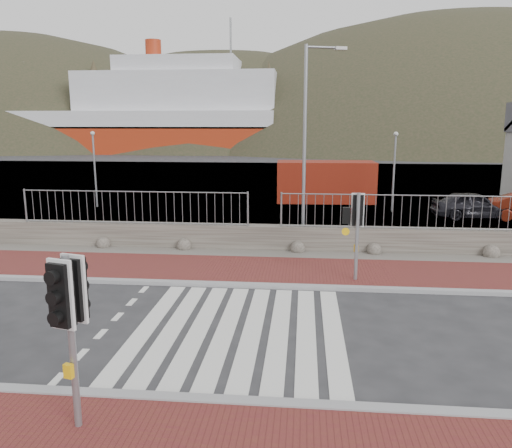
# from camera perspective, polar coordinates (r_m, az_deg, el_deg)

# --- Properties ---
(ground) EXTENTS (220.00, 220.00, 0.00)m
(ground) POSITION_cam_1_polar(r_m,az_deg,el_deg) (11.43, -1.96, -12.05)
(ground) COLOR #28282B
(ground) RESTS_ON ground
(sidewalk_far) EXTENTS (40.00, 3.00, 0.08)m
(sidewalk_far) POSITION_cam_1_polar(r_m,az_deg,el_deg) (15.62, 0.19, -5.34)
(sidewalk_far) COLOR maroon
(sidewalk_far) RESTS_ON ground
(kerb_near) EXTENTS (40.00, 0.25, 0.12)m
(kerb_near) POSITION_cam_1_polar(r_m,az_deg,el_deg) (8.76, -4.66, -19.54)
(kerb_near) COLOR gray
(kerb_near) RESTS_ON ground
(kerb_far) EXTENTS (40.00, 0.25, 0.12)m
(kerb_far) POSITION_cam_1_polar(r_m,az_deg,el_deg) (14.19, -0.38, -7.05)
(kerb_far) COLOR gray
(kerb_far) RESTS_ON ground
(zebra_crossing) EXTENTS (4.62, 5.60, 0.01)m
(zebra_crossing) POSITION_cam_1_polar(r_m,az_deg,el_deg) (11.42, -1.96, -12.02)
(zebra_crossing) COLOR silver
(zebra_crossing) RESTS_ON ground
(gravel_strip) EXTENTS (40.00, 1.50, 0.06)m
(gravel_strip) POSITION_cam_1_polar(r_m,az_deg,el_deg) (17.54, 0.79, -3.49)
(gravel_strip) COLOR #59544C
(gravel_strip) RESTS_ON ground
(stone_wall) EXTENTS (40.00, 0.60, 0.90)m
(stone_wall) POSITION_cam_1_polar(r_m,az_deg,el_deg) (18.21, 1.01, -1.56)
(stone_wall) COLOR #4D473F
(stone_wall) RESTS_ON ground
(railing) EXTENTS (18.07, 0.07, 1.22)m
(railing) POSITION_cam_1_polar(r_m,az_deg,el_deg) (17.80, 0.98, 2.63)
(railing) COLOR gray
(railing) RESTS_ON stone_wall
(quay) EXTENTS (120.00, 40.00, 0.50)m
(quay) POSITION_cam_1_polar(r_m,az_deg,el_deg) (38.58, 3.43, 4.68)
(quay) COLOR #4C4C4F
(quay) RESTS_ON ground
(water) EXTENTS (220.00, 50.00, 0.05)m
(water) POSITION_cam_1_polar(r_m,az_deg,el_deg) (73.44, 4.46, 7.90)
(water) COLOR #3F4C54
(water) RESTS_ON ground
(ferry) EXTENTS (50.00, 16.00, 20.00)m
(ferry) POSITION_cam_1_polar(r_m,az_deg,el_deg) (82.50, -13.16, 11.75)
(ferry) COLOR #992810
(ferry) RESTS_ON ground
(hills_backdrop) EXTENTS (254.00, 90.00, 100.00)m
(hills_backdrop) POSITION_cam_1_polar(r_m,az_deg,el_deg) (102.23, 8.34, -4.31)
(hills_backdrop) COLOR #252D1B
(hills_backdrop) RESTS_ON ground
(traffic_signal_near) EXTENTS (0.44, 0.33, 2.74)m
(traffic_signal_near) POSITION_cam_1_polar(r_m,az_deg,el_deg) (7.73, -20.56, -8.84)
(traffic_signal_near) COLOR gray
(traffic_signal_near) RESTS_ON ground
(traffic_signal_far) EXTENTS (0.62, 0.22, 2.62)m
(traffic_signal_far) POSITION_cam_1_polar(r_m,az_deg,el_deg) (14.49, 11.41, 0.67)
(traffic_signal_far) COLOR gray
(traffic_signal_far) RESTS_ON ground
(streetlight) EXTENTS (1.51, 0.57, 7.27)m
(streetlight) POSITION_cam_1_polar(r_m,az_deg,el_deg) (18.52, 5.96, 9.98)
(streetlight) COLOR gray
(streetlight) RESTS_ON ground
(shipping_container) EXTENTS (5.73, 2.58, 2.35)m
(shipping_container) POSITION_cam_1_polar(r_m,az_deg,el_deg) (29.67, 7.93, 4.83)
(shipping_container) COLOR maroon
(shipping_container) RESTS_ON ground
(car_a) EXTENTS (3.90, 1.70, 1.31)m
(car_a) POSITION_cam_1_polar(r_m,az_deg,el_deg) (26.35, 23.58, 2.00)
(car_a) COLOR black
(car_a) RESTS_ON ground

